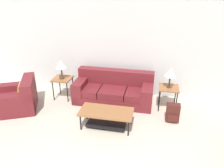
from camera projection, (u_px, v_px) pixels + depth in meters
name	position (u px, v px, depth m)	size (l,w,h in m)	color
wall_back	(128.00, 50.00, 5.97)	(8.95, 0.06, 2.60)	silver
couch	(114.00, 91.00, 5.92)	(2.10, 0.89, 0.82)	maroon
armchair	(19.00, 99.00, 5.55)	(1.21, 1.25, 0.80)	maroon
coffee_table	(106.00, 115.00, 4.82)	(1.17, 0.57, 0.41)	#935B33
side_table_left	(63.00, 80.00, 6.01)	(0.49, 0.50, 0.59)	#935B33
side_table_right	(169.00, 90.00, 5.48)	(0.49, 0.50, 0.59)	#935B33
table_lamp_left	(61.00, 65.00, 5.82)	(0.29, 0.29, 0.51)	#472D1E
table_lamp_right	(171.00, 73.00, 5.29)	(0.29, 0.29, 0.51)	#472D1E
backpack	(173.00, 113.00, 5.06)	(0.30, 0.26, 0.45)	#4C1E19
picture_frame	(61.00, 77.00, 5.89)	(0.10, 0.04, 0.13)	#4C3828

